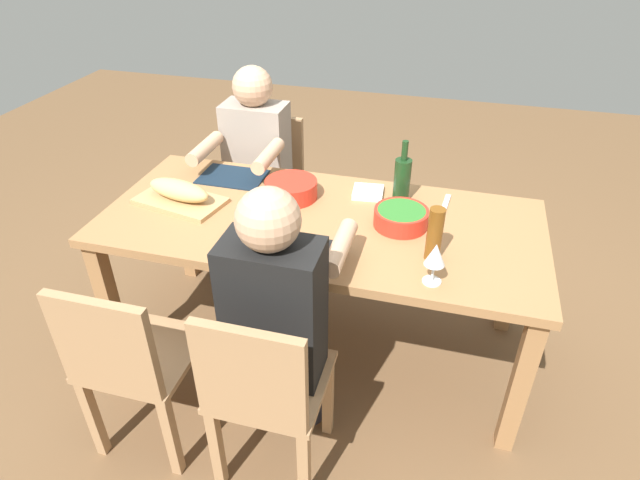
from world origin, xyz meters
The scene contains 18 objects.
ground_plane centered at (0.00, 0.00, 0.00)m, with size 8.00×8.00×0.00m, color brown.
dining_table centered at (0.00, 0.00, 0.66)m, with size 1.91×0.86×0.74m.
chair_far_left centered at (-0.53, 0.75, 0.48)m, with size 0.40×0.40×0.85m.
diner_far_left centered at (-0.53, 0.57, 0.70)m, with size 0.41×0.53×1.20m.
chair_near_center centered at (0.00, -0.75, 0.48)m, with size 0.40×0.40×0.85m.
diner_near_center centered at (0.00, -0.57, 0.70)m, with size 0.41×0.53×1.20m.
chair_near_left centered at (-0.53, -0.75, 0.48)m, with size 0.40×0.40×0.85m.
serving_bowl_pasta centered at (-0.18, 0.16, 0.79)m, with size 0.24×0.24×0.08m.
serving_bowl_greens centered at (0.35, 0.04, 0.78)m, with size 0.23×0.23×0.08m.
cutting_board centered at (-0.65, -0.03, 0.75)m, with size 0.40×0.22×0.02m, color tan.
bread_loaf centered at (-0.65, -0.03, 0.81)m, with size 0.32×0.11×0.09m, color tan.
wine_bottle centered at (0.31, 0.26, 0.85)m, with size 0.08×0.08×0.29m.
beer_bottle centered at (0.50, -0.17, 0.85)m, with size 0.06×0.06×0.22m, color brown.
wine_glass centered at (0.51, -0.32, 0.86)m, with size 0.08×0.08×0.17m.
placemat_far_left centered at (-0.53, 0.27, 0.74)m, with size 0.32×0.23×0.01m, color #142333.
placemat_near_center centered at (0.00, -0.27, 0.74)m, with size 0.32×0.23×0.01m, color black.
carving_knife centered at (0.52, 0.24, 0.74)m, with size 0.23×0.02×0.01m, color silver.
napkin_stack centered at (0.16, 0.27, 0.75)m, with size 0.14×0.14×0.02m, color white.
Camera 1 is at (0.52, -1.93, 1.95)m, focal length 30.05 mm.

